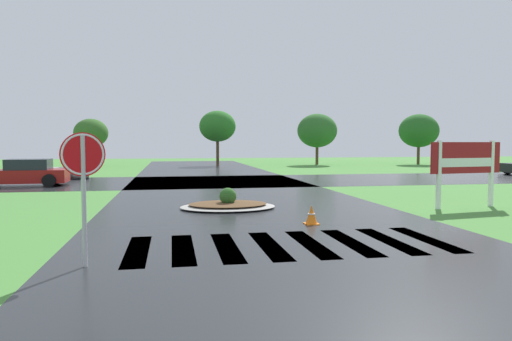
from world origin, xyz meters
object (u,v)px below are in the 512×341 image
Objects in this scene: stop_sign at (83,168)px; drainage_pipe_stack at (66,173)px; median_island at (228,204)px; estate_billboard at (466,161)px; car_white_sedan at (23,174)px; traffic_cone at (311,215)px.

drainage_pipe_stack is at bearing 81.56° from stop_sign.
median_island is 1.21× the size of drainage_pipe_stack.
estate_billboard is 0.88× the size of median_island.
car_white_sedan is (-9.13, 9.69, 0.49)m from median_island.
stop_sign is at bearing 18.19° from estate_billboard.
stop_sign is 6.32m from traffic_cone.
median_island is at bearing 118.22° from traffic_cone.
car_white_sedan reaches higher than drainage_pipe_stack.
median_island is at bearing 42.78° from stop_sign.
car_white_sedan is at bearing 88.33° from stop_sign.
estate_billboard is 6.49m from traffic_cone.
median_island reaches higher than traffic_cone.
drainage_pipe_stack reaches higher than median_island.
estate_billboard reaches higher than drainage_pipe_stack.
car_white_sedan reaches higher than median_island.
car_white_sedan is 17.07m from traffic_cone.
median_island is 0.71× the size of car_white_sedan.
stop_sign reaches higher than median_island.
median_island is (3.31, 6.77, -1.61)m from stop_sign.
drainage_pipe_stack is 5.12× the size of traffic_cone.
stop_sign is 4.61× the size of traffic_cone.
estate_billboard is 8.02m from median_island.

